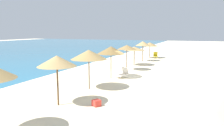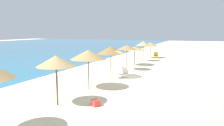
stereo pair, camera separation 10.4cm
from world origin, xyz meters
TOP-DOWN VIEW (x-y plane):
  - ground_plane at (0.00, 0.00)m, footprint 160.00×160.00m
  - dune_ridge at (3.79, -7.08)m, footprint 36.69×9.55m
  - beach_umbrella_2 at (-8.72, 1.57)m, footprint 2.19×2.19m
  - beach_umbrella_3 at (-4.89, 1.59)m, footprint 2.59×2.59m
  - beach_umbrella_4 at (-0.81, 1.54)m, footprint 2.47×2.47m
  - beach_umbrella_5 at (3.38, 1.43)m, footprint 2.04×2.04m
  - beach_umbrella_6 at (7.10, 1.70)m, footprint 2.54×2.54m
  - beach_umbrella_7 at (11.15, 1.64)m, footprint 2.04×2.04m
  - beach_umbrella_8 at (15.12, 1.52)m, footprint 2.50×2.50m
  - lounge_chair_0 at (15.55, 0.69)m, footprint 1.41×0.89m
  - lounge_chair_1 at (-0.30, 0.61)m, footprint 1.45×0.93m
  - cooler_box at (-8.06, -0.52)m, footprint 0.56×0.56m

SIDE VIEW (x-z plane):
  - ground_plane at x=0.00m, z-range 0.00..0.00m
  - cooler_box at x=-8.06m, z-range 0.00..0.35m
  - lounge_chair_1 at x=-0.30m, z-range -0.09..0.83m
  - lounge_chair_0 at x=15.55m, z-range -0.08..0.87m
  - dune_ridge at x=3.79m, z-range 0.00..2.79m
  - beach_umbrella_6 at x=7.10m, z-range 0.92..3.22m
  - beach_umbrella_8 at x=15.12m, z-range 0.93..3.36m
  - beach_umbrella_7 at x=11.15m, z-range 1.08..3.87m
  - beach_umbrella_5 at x=3.38m, z-range 1.13..3.86m
  - beach_umbrella_4 at x=-0.81m, z-range 1.09..3.95m
  - beach_umbrella_3 at x=-4.89m, z-range 1.09..3.96m
  - beach_umbrella_2 at x=-8.72m, z-range 1.11..3.96m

